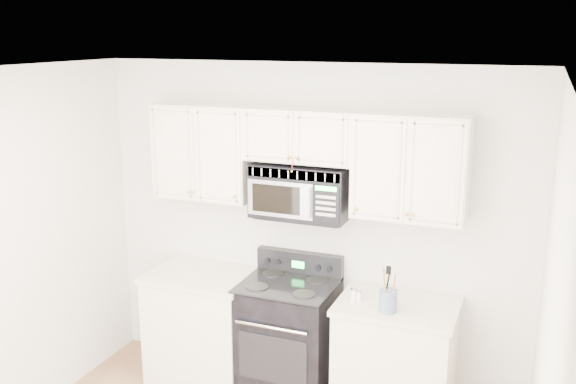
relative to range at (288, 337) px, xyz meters
The scene contains 9 objects.
room 1.66m from the range, 87.66° to the right, with size 3.51×3.51×2.61m.
base_cabinet_left 0.74m from the range, behind, with size 0.86×0.65×0.92m.
base_cabinet_right 0.86m from the range, ahead, with size 0.86×0.65×0.92m.
range is the anchor object (origin of this frame).
upper_cabinets 1.46m from the range, 66.55° to the left, with size 2.44×0.37×0.75m.
microwave 1.18m from the range, 60.79° to the left, with size 0.73×0.42×0.41m.
utensil_crock 0.99m from the range, 12.65° to the right, with size 0.13×0.13×0.34m.
shaker_salt 0.77m from the range, ahead, with size 0.04×0.04×0.09m.
shaker_pepper 0.74m from the range, 10.01° to the right, with size 0.04×0.04×0.11m.
Camera 1 is at (1.64, -2.84, 2.82)m, focal length 40.00 mm.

